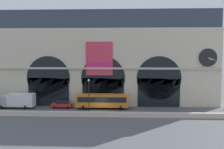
{
  "coord_description": "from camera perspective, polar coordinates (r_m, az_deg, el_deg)",
  "views": [
    {
      "loc": [
        4.53,
        -49.42,
        11.76
      ],
      "look_at": [
        1.96,
        5.0,
        7.06
      ],
      "focal_mm": 40.19,
      "sensor_mm": 36.0,
      "label": 1
    }
  ],
  "objects": [
    {
      "name": "ground_plane",
      "position": [
        51.0,
        -2.49,
        -8.4
      ],
      "size": [
        200.0,
        200.0,
        0.0
      ],
      "primitive_type": "plane",
      "color": "#54565B"
    },
    {
      "name": "quay_parapet_wall",
      "position": [
        46.83,
        -2.97,
        -9.03
      ],
      "size": [
        90.0,
        0.7,
        0.93
      ],
      "primitive_type": "cube",
      "color": "beige",
      "rests_on": "ground"
    },
    {
      "name": "station_building",
      "position": [
        56.7,
        -1.86,
        3.42
      ],
      "size": [
        51.03,
        4.57,
        21.24
      ],
      "color": "beige",
      "rests_on": "ground"
    },
    {
      "name": "box_truck_west",
      "position": [
        57.38,
        -20.74,
        -5.48
      ],
      "size": [
        7.5,
        2.91,
        3.12
      ],
      "color": "#ADB2B7",
      "rests_on": "ground"
    },
    {
      "name": "car_midwest",
      "position": [
        55.01,
        -11.3,
        -6.65
      ],
      "size": [
        4.4,
        2.22,
        1.55
      ],
      "color": "red",
      "rests_on": "ground"
    },
    {
      "name": "bus_center",
      "position": [
        52.98,
        -2.22,
        -5.92
      ],
      "size": [
        11.0,
        3.25,
        3.1
      ],
      "color": "orange",
      "rests_on": "ground"
    },
    {
      "name": "street_lamp_quayside",
      "position": [
        47.05,
        -5.29,
        -4.07
      ],
      "size": [
        0.44,
        0.44,
        6.9
      ],
      "color": "black",
      "rests_on": "ground"
    }
  ]
}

